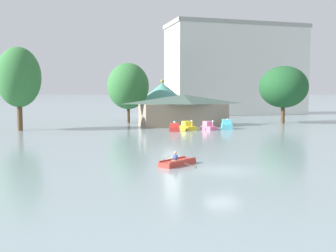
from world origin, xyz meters
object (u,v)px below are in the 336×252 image
(shoreline_tree_right, at_px, (283,87))
(boathouse, at_px, (183,110))
(shoreline_tree_tall_left, at_px, (19,77))
(pedal_boat_yellow, at_px, (188,126))
(pedal_boat_pink, at_px, (208,126))
(green_roof_pavilion, at_px, (162,99))
(pedal_boat_cyan, at_px, (227,125))
(shoreline_tree_mid, at_px, (128,86))
(rowboat_with_rower, at_px, (177,162))
(pedal_boat_red, at_px, (174,128))
(background_building_block, at_px, (236,70))

(shoreline_tree_right, bearing_deg, boathouse, -178.41)
(shoreline_tree_tall_left, relative_size, shoreline_tree_right, 1.18)
(pedal_boat_yellow, distance_m, pedal_boat_pink, 3.15)
(shoreline_tree_tall_left, bearing_deg, green_roof_pavilion, 30.52)
(boathouse, height_order, green_roof_pavilion, green_roof_pavilion)
(pedal_boat_cyan, distance_m, green_roof_pavilion, 22.42)
(pedal_boat_cyan, relative_size, shoreline_tree_mid, 0.29)
(rowboat_with_rower, distance_m, green_roof_pavilion, 51.21)
(pedal_boat_pink, relative_size, boathouse, 0.17)
(pedal_boat_red, height_order, boathouse, boathouse)
(pedal_boat_pink, height_order, shoreline_tree_right, shoreline_tree_right)
(shoreline_tree_tall_left, xyz_separation_m, background_building_block, (50.65, 32.50, 3.63))
(boathouse, relative_size, shoreline_tree_right, 1.47)
(shoreline_tree_mid, relative_size, background_building_block, 0.32)
(rowboat_with_rower, distance_m, pedal_boat_pink, 30.52)
(green_roof_pavilion, bearing_deg, rowboat_with_rower, -103.75)
(pedal_boat_yellow, relative_size, shoreline_tree_tall_left, 0.25)
(rowboat_with_rower, relative_size, pedal_boat_pink, 1.43)
(shoreline_tree_tall_left, xyz_separation_m, shoreline_tree_right, (45.62, 1.61, -1.23))
(pedal_boat_pink, xyz_separation_m, shoreline_tree_mid, (-9.15, 17.82, 6.36))
(rowboat_with_rower, bearing_deg, shoreline_tree_tall_left, 77.97)
(boathouse, height_order, background_building_block, background_building_block)
(pedal_boat_yellow, bearing_deg, pedal_boat_red, -66.12)
(pedal_boat_pink, bearing_deg, rowboat_with_rower, -41.26)
(pedal_boat_yellow, xyz_separation_m, pedal_boat_cyan, (6.28, -0.36, 0.09))
(rowboat_with_rower, xyz_separation_m, green_roof_pavilion, (12.13, 49.58, 4.14))
(pedal_boat_yellow, bearing_deg, shoreline_tree_tall_left, -110.71)
(shoreline_tree_right, bearing_deg, pedal_boat_red, -159.20)
(pedal_boat_pink, relative_size, shoreline_tree_mid, 0.24)
(boathouse, relative_size, green_roof_pavilion, 1.64)
(pedal_boat_pink, bearing_deg, shoreline_tree_tall_left, -118.70)
(shoreline_tree_tall_left, bearing_deg, pedal_boat_yellow, -13.15)
(pedal_boat_yellow, relative_size, pedal_boat_pink, 1.16)
(pedal_boat_red, relative_size, pedal_boat_pink, 1.03)
(rowboat_with_rower, height_order, pedal_boat_yellow, pedal_boat_yellow)
(pedal_boat_cyan, height_order, green_roof_pavilion, green_roof_pavilion)
(pedal_boat_red, height_order, green_roof_pavilion, green_roof_pavilion)
(pedal_boat_pink, bearing_deg, background_building_block, 134.51)
(shoreline_tree_tall_left, distance_m, shoreline_tree_mid, 21.59)
(green_roof_pavilion, bearing_deg, shoreline_tree_tall_left, -149.48)
(pedal_boat_pink, distance_m, shoreline_tree_right, 20.76)
(pedal_boat_cyan, distance_m, shoreline_tree_tall_left, 32.35)
(pedal_boat_red, bearing_deg, shoreline_tree_right, 126.54)
(pedal_boat_cyan, bearing_deg, pedal_boat_red, -63.56)
(pedal_boat_pink, distance_m, pedal_boat_cyan, 3.33)
(boathouse, distance_m, shoreline_tree_mid, 13.25)
(background_building_block, bearing_deg, shoreline_tree_mid, -146.39)
(boathouse, xyz_separation_m, shoreline_tree_tall_left, (-26.08, -1.07, 5.13))
(shoreline_tree_tall_left, bearing_deg, shoreline_tree_mid, 31.04)
(pedal_boat_cyan, distance_m, background_building_block, 44.74)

